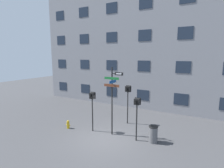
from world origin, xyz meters
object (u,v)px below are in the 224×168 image
pedestrian_signal_left (92,101)px  pedestrian_signal_right (137,108)px  pedestrian_signal_across (128,94)px  street_sign_pole (113,95)px  fire_hydrant (68,124)px  trash_bin (153,134)px

pedestrian_signal_left → pedestrian_signal_right: (3.11, 0.14, -0.05)m
pedestrian_signal_right → pedestrian_signal_across: 2.77m
street_sign_pole → pedestrian_signal_left: street_sign_pole is taller
pedestrian_signal_across → fire_hydrant: bearing=-139.0°
pedestrian_signal_left → fire_hydrant: 2.60m
street_sign_pole → fire_hydrant: (-3.24, -0.67, -2.36)m
street_sign_pole → pedestrian_signal_across: 2.24m
pedestrian_signal_across → trash_bin: 3.69m
street_sign_pole → pedestrian_signal_left: size_ratio=1.63×
pedestrian_signal_left → fire_hydrant: size_ratio=4.61×
street_sign_pole → trash_bin: (2.60, 0.24, -2.14)m
pedestrian_signal_right → pedestrian_signal_across: (-1.57, 2.26, 0.25)m
pedestrian_signal_left → pedestrian_signal_right: size_ratio=1.02×
fire_hydrant → trash_bin: 5.92m
pedestrian_signal_right → fire_hydrant: (-4.89, -0.62, -1.78)m
pedestrian_signal_across → trash_bin: size_ratio=2.94×
street_sign_pole → pedestrian_signal_across: bearing=88.1°
street_sign_pole → pedestrian_signal_right: 1.75m
pedestrian_signal_across → trash_bin: pedestrian_signal_across is taller
street_sign_pole → trash_bin: size_ratio=4.45×
pedestrian_signal_across → fire_hydrant: (-3.32, -2.88, -2.03)m
pedestrian_signal_right → pedestrian_signal_left: bearing=-177.4°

